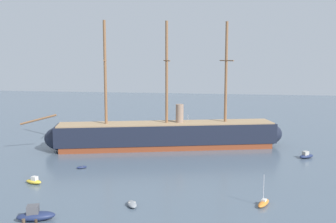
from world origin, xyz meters
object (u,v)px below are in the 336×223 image
Objects in this scene: dinghy_near_centre at (132,204)px; sailboat_distant_centre at (187,140)px; motorboat_foreground_left at (35,215)px; motorboat_far_right at (306,156)px; tall_ship at (167,135)px; motorboat_mid_left at (34,181)px; sailboat_mid_right at (264,203)px; dinghy_alongside_bow at (82,167)px.

dinghy_near_centre is 44.14m from sailboat_distant_centre.
motorboat_far_right is at bearing 44.68° from motorboat_foreground_left.
tall_ship is 34.12m from motorboat_mid_left.
sailboat_distant_centre is (20.64, 36.98, 0.13)m from motorboat_mid_left.
sailboat_mid_right is at bearing 19.33° from motorboat_foreground_left.
tall_ship reaches higher than motorboat_far_right.
tall_ship is 38.56m from sailboat_mid_right.
sailboat_mid_right is 1.22× the size of motorboat_far_right.
motorboat_far_right is at bearing 19.45° from dinghy_alongside_bow.
dinghy_near_centre is 1.44× the size of dinghy_alongside_bow.
sailboat_distant_centre is at bearing 64.00° from tall_ship.
sailboat_mid_right is (28.80, 10.10, -0.32)m from motorboat_foreground_left.
sailboat_distant_centre is (-26.21, 11.99, 0.05)m from motorboat_far_right.
motorboat_mid_left reaches higher than dinghy_alongside_bow.
dinghy_alongside_bow is at bearing 97.97° from motorboat_foreground_left.
motorboat_far_right reaches higher than dinghy_alongside_bow.
motorboat_far_right is (29.87, -4.49, -2.60)m from tall_ship.
dinghy_alongside_bow is 31.59m from sailboat_distant_centre.
sailboat_mid_right reaches higher than motorboat_mid_left.
dinghy_near_centre is at bearing -131.54° from motorboat_far_right.
motorboat_foreground_left is 15.78m from motorboat_mid_left.
dinghy_alongside_bow is at bearing 66.67° from motorboat_mid_left.
dinghy_alongside_bow is at bearing 129.62° from dinghy_near_centre.
sailboat_mid_right is (18.00, 3.39, 0.05)m from dinghy_near_centre.
tall_ship is 18.38× the size of motorboat_mid_left.
motorboat_mid_left is 1.53× the size of dinghy_alongside_bow.
dinghy_near_centre reaches higher than dinghy_alongside_bow.
sailboat_distant_centre is (-15.78, 40.70, 0.19)m from sailboat_mid_right.
dinghy_near_centre is 19.74m from motorboat_mid_left.
motorboat_far_right is 28.83m from sailboat_distant_centre.
tall_ship reaches higher than sailboat_distant_centre.
sailboat_distant_centre reaches higher than dinghy_alongside_bow.
motorboat_foreground_left is 55.18m from motorboat_far_right.
tall_ship is at bearing 120.35° from sailboat_mid_right.
sailboat_distant_centre is (2.22, 44.09, 0.24)m from dinghy_near_centre.
dinghy_near_centre is 18.31m from sailboat_mid_right.
motorboat_mid_left is (-18.42, 7.10, 0.11)m from dinghy_near_centre.
motorboat_mid_left reaches higher than dinghy_near_centre.
tall_ship is at bearing 60.05° from motorboat_mid_left.
tall_ship is at bearing -116.00° from sailboat_distant_centre.
tall_ship is 11.28× the size of motorboat_foreground_left.
motorboat_far_right is at bearing 28.07° from motorboat_mid_left.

